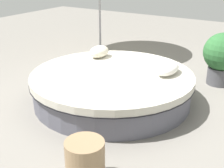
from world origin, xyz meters
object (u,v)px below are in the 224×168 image
at_px(round_bed, 112,86).
at_px(throw_pillow_0, 168,69).
at_px(planter, 222,56).
at_px(side_table, 85,162).
at_px(throw_pillow_1, 99,52).

bearing_deg(round_bed, throw_pillow_0, 119.27).
bearing_deg(planter, throw_pillow_0, -23.25).
xyz_separation_m(throw_pillow_0, side_table, (2.28, 0.06, -0.34)).
bearing_deg(throw_pillow_0, side_table, 1.47).
bearing_deg(throw_pillow_0, planter, 156.75).
height_order(round_bed, throw_pillow_1, throw_pillow_1).
bearing_deg(round_bed, side_table, 24.37).
distance_m(throw_pillow_0, side_table, 2.30).
relative_size(throw_pillow_0, planter, 0.57).
height_order(round_bed, throw_pillow_0, throw_pillow_0).
bearing_deg(side_table, throw_pillow_1, -148.53).
xyz_separation_m(round_bed, throw_pillow_0, (-0.43, 0.78, 0.33)).
relative_size(throw_pillow_1, planter, 0.45).
height_order(planter, side_table, planter).
relative_size(throw_pillow_1, side_table, 0.92).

